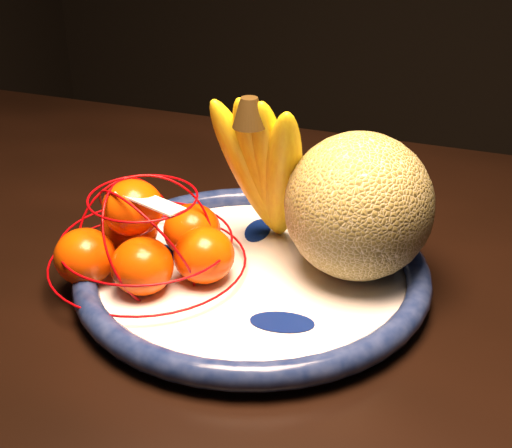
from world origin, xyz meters
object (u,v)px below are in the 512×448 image
at_px(banana_bunch, 266,164).
at_px(fruit_bowl, 252,272).
at_px(cantaloupe, 359,206).
at_px(mandarin_bag, 148,241).
at_px(dining_table, 246,329).

bearing_deg(banana_bunch, fruit_bowl, -76.52).
relative_size(cantaloupe, banana_bunch, 0.76).
xyz_separation_m(cantaloupe, banana_bunch, (-0.11, 0.01, 0.02)).
height_order(banana_bunch, mandarin_bag, banana_bunch).
bearing_deg(mandarin_bag, banana_bunch, 45.43).
relative_size(dining_table, cantaloupe, 10.14).
height_order(dining_table, cantaloupe, cantaloupe).
bearing_deg(fruit_bowl, mandarin_bag, -159.28).
xyz_separation_m(cantaloupe, mandarin_bag, (-0.21, -0.09, -0.04)).
bearing_deg(mandarin_bag, dining_table, 36.62).
bearing_deg(fruit_bowl, dining_table, 127.61).
relative_size(dining_table, mandarin_bag, 5.97).
bearing_deg(banana_bunch, cantaloupe, -0.40).
xyz_separation_m(dining_table, fruit_bowl, (0.02, -0.02, 0.10)).
distance_m(cantaloupe, banana_bunch, 0.11).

